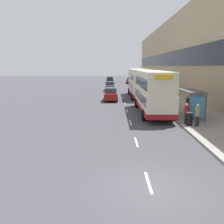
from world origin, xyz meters
TOP-DOWN VIEW (x-y plane):
  - ground_plane at (0.00, 0.00)m, footprint 220.00×220.00m
  - pavement at (6.50, 38.50)m, footprint 5.00×93.00m
  - terrace_facade at (10.49, 38.50)m, footprint 3.10×93.00m
  - lane_mark_0 at (0.00, 0.50)m, footprint 0.12×2.00m
  - lane_mark_1 at (0.00, 6.11)m, footprint 0.12×2.00m
  - lane_mark_2 at (0.00, 11.72)m, footprint 0.12×2.00m
  - lane_mark_3 at (0.00, 17.33)m, footprint 0.12×2.00m
  - lane_mark_4 at (0.00, 22.94)m, footprint 0.12×2.00m
  - lane_mark_5 at (0.00, 28.55)m, footprint 0.12×2.00m
  - bus_shelter at (5.77, 13.05)m, footprint 1.60×4.20m
  - double_decker_bus_near at (2.47, 15.86)m, footprint 2.85×10.97m
  - double_decker_bus_ahead at (2.45, 29.51)m, footprint 2.85×11.15m
  - car_0 at (-2.12, 39.00)m, footprint 1.96×4.06m
  - car_1 at (-1.83, 25.02)m, footprint 1.96×3.90m
  - car_2 at (-2.44, 60.90)m, footprint 2.06×4.19m
  - car_3 at (3.04, 58.51)m, footprint 1.97×4.08m
  - pedestrian_at_shelter at (6.23, 16.30)m, footprint 0.31×0.31m
  - pedestrian_1 at (4.93, 17.16)m, footprint 0.35×0.35m
  - pedestrian_2 at (7.21, 15.60)m, footprint 0.32×0.32m
  - pedestrian_3 at (4.48, 10.70)m, footprint 0.34×0.34m
  - pedestrian_4 at (5.08, 9.80)m, footprint 0.34×0.34m
  - litter_bin at (4.55, 10.11)m, footprint 0.55×0.55m

SIDE VIEW (x-z plane):
  - ground_plane at x=0.00m, z-range 0.00..0.00m
  - lane_mark_0 at x=0.00m, z-range 0.00..0.01m
  - lane_mark_1 at x=0.00m, z-range 0.00..0.01m
  - lane_mark_2 at x=0.00m, z-range 0.00..0.01m
  - lane_mark_3 at x=0.00m, z-range 0.00..0.01m
  - lane_mark_4 at x=0.00m, z-range 0.00..0.01m
  - lane_mark_5 at x=0.00m, z-range 0.00..0.01m
  - pavement at x=6.50m, z-range 0.00..0.14m
  - litter_bin at x=4.55m, z-range 0.14..1.19m
  - car_3 at x=3.04m, z-range 0.00..1.66m
  - car_2 at x=-2.44m, z-range -0.01..1.75m
  - car_1 at x=-1.83m, z-range -0.02..1.79m
  - car_0 at x=-2.12m, z-range -0.02..1.79m
  - pedestrian_at_shelter at x=6.23m, z-range 0.16..1.74m
  - pedestrian_2 at x=7.21m, z-range 0.16..1.80m
  - pedestrian_3 at x=4.48m, z-range 0.16..1.85m
  - pedestrian_4 at x=5.08m, z-range 0.16..1.90m
  - pedestrian_1 at x=4.93m, z-range 0.16..1.93m
  - bus_shelter at x=5.77m, z-range 0.64..3.12m
  - double_decker_bus_near at x=2.47m, z-range 0.14..4.44m
  - double_decker_bus_ahead at x=2.45m, z-range 0.14..4.44m
  - terrace_facade at x=10.49m, z-range 0.00..13.51m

